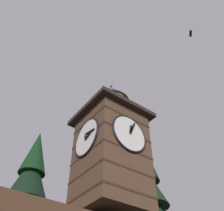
# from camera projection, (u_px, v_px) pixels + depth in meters

# --- Properties ---
(clock_tower) EXTENTS (3.76, 3.76, 8.53)m
(clock_tower) POSITION_uv_depth(u_px,v_px,m) (111.00, 147.00, 14.51)
(clock_tower) COLOR brown
(clock_tower) RESTS_ON building_main
(flying_bird_high) EXTENTS (0.55, 0.52, 0.13)m
(flying_bird_high) POSITION_uv_depth(u_px,v_px,m) (191.00, 33.00, 20.83)
(flying_bird_high) COLOR black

